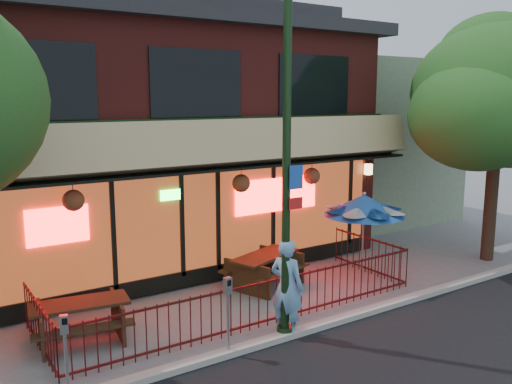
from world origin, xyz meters
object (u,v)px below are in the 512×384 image
street_tree_right (498,87)px  parking_meter_far (65,343)px  patio_umbrella (364,205)px  street_light (286,179)px  pedestrian (287,287)px  parking_meter_near (228,303)px  picnic_table_right (265,265)px  picnic_table_left (80,315)px

street_tree_right → parking_meter_far: street_tree_right is taller
patio_umbrella → street_light: bearing=-156.7°
street_tree_right → pedestrian: 8.95m
parking_meter_near → parking_meter_far: parking_meter_near is taller
picnic_table_right → pedestrian: bearing=-115.6°
street_light → picnic_table_right: bearing=63.6°
street_light → patio_umbrella: 4.08m
street_light → patio_umbrella: street_light is taller
picnic_table_left → patio_umbrella: bearing=-4.0°
picnic_table_right → patio_umbrella: (2.29, -1.07, 1.46)m
picnic_table_left → parking_meter_far: (-0.77, -2.03, 0.44)m
pedestrian → parking_meter_near: 1.43m
parking_meter_far → picnic_table_right: bearing=25.5°
street_tree_right → parking_meter_far: 12.92m
street_tree_right → parking_meter_near: (-9.39, -1.07, -3.95)m
patio_umbrella → street_tree_right: bearing=-7.2°
street_tree_right → pedestrian: (-7.96, -0.94, -3.97)m
street_tree_right → street_light: bearing=-173.0°
street_light → parking_meter_near: (-1.35, -0.08, -2.14)m
picnic_table_right → parking_meter_far: bearing=-154.5°
picnic_table_right → pedestrian: 2.89m
patio_umbrella → parking_meter_far: size_ratio=1.66×
street_light → picnic_table_right: (1.30, 2.62, -2.61)m
pedestrian → parking_meter_far: pedestrian is taller
street_tree_right → picnic_table_left: street_tree_right is taller
street_light → picnic_table_left: street_light is taller
pedestrian → picnic_table_left: bearing=36.9°
street_tree_right → parking_meter_far: bearing=-175.4°
picnic_table_left → picnic_table_right: 4.77m
street_tree_right → parking_meter_near: bearing=-173.5°
street_tree_right → parking_meter_far: (-12.24, -0.99, -4.00)m
street_tree_right → parking_meter_near: 10.24m
parking_meter_near → patio_umbrella: bearing=18.2°
street_tree_right → patio_umbrella: 5.37m
street_tree_right → picnic_table_right: 8.22m
street_tree_right → picnic_table_left: (-11.47, 1.05, -4.44)m
patio_umbrella → parking_meter_near: patio_umbrella is taller
picnic_table_left → picnic_table_right: size_ratio=0.89×
parking_meter_far → street_light: bearing=-0.0°
street_light → picnic_table_right: size_ratio=3.07×
street_tree_right → picnic_table_left: bearing=174.8°
parking_meter_near → street_light: bearing=3.3°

